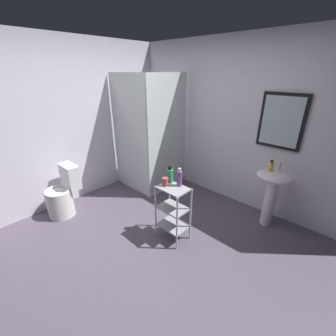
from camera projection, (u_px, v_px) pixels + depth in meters
name	position (u px, v px, depth m)	size (l,w,h in m)	color
ground_plane	(147.00, 250.00, 2.73)	(4.20, 4.20, 0.02)	#534A5A
wall_back	(233.00, 124.00, 3.45)	(4.20, 0.14, 2.50)	silver
wall_left	(63.00, 126.00, 3.38)	(0.10, 4.20, 2.50)	silver
shower_stall	(150.00, 162.00, 4.11)	(0.92, 0.92, 2.00)	white
pedestal_sink	(272.00, 188.00, 2.97)	(0.46, 0.37, 0.81)	white
sink_faucet	(280.00, 166.00, 2.94)	(0.03, 0.03, 0.10)	silver
toilet	(63.00, 195.00, 3.30)	(0.37, 0.49, 0.76)	white
storage_cart	(173.00, 209.00, 2.76)	(0.38, 0.28, 0.74)	silver
hand_soap_bottle	(271.00, 166.00, 2.90)	(0.06, 0.06, 0.15)	gold
conditioner_bottle_purple	(179.00, 178.00, 2.65)	(0.06, 0.06, 0.23)	#7F489E
body_wash_bottle_green	(170.00, 175.00, 2.73)	(0.08, 0.08, 0.22)	#2C9C5F
rinse_cup	(165.00, 182.00, 2.67)	(0.07, 0.07, 0.10)	#B24742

